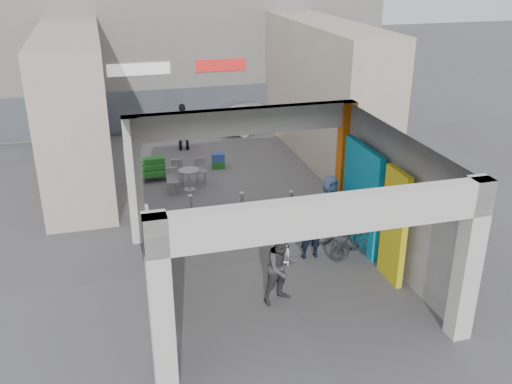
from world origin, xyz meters
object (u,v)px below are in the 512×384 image
object	(u,v)px
man_back_turned	(282,267)
man_elderly	(329,204)
bicycle_front	(343,232)
man_crates	(183,127)
border_collie	(284,255)
bicycle_rear	(356,243)
cafe_set	(185,179)
man_with_dog	(310,227)
produce_stand	(152,172)
white_van	(255,116)

from	to	relation	value
man_back_turned	man_elderly	distance (m)	3.78
bicycle_front	man_crates	bearing A→B (deg)	45.33
border_collie	bicycle_rear	size ratio (longest dim) A/B	0.43
cafe_set	man_with_dog	bearing A→B (deg)	-66.93
cafe_set	man_crates	distance (m)	4.02
produce_stand	man_with_dog	world-z (taller)	man_with_dog
cafe_set	bicycle_rear	xyz separation A→B (m)	(3.50, -5.97, 0.14)
man_back_turned	man_elderly	world-z (taller)	man_back_turned
cafe_set	man_crates	size ratio (longest dim) A/B	0.76
man_back_turned	man_with_dog	bearing A→B (deg)	33.74
border_collie	bicycle_front	xyz separation A→B (m)	(1.80, 0.45, 0.18)
man_with_dog	white_van	world-z (taller)	man_with_dog
cafe_set	border_collie	world-z (taller)	cafe_set
white_van	cafe_set	bearing A→B (deg)	126.64
cafe_set	man_with_dog	distance (m)	6.10
cafe_set	man_crates	xyz separation A→B (m)	(0.59, 3.92, 0.63)
man_back_turned	man_crates	bearing A→B (deg)	73.83
cafe_set	man_back_turned	xyz separation A→B (m)	(1.07, -7.28, 0.56)
border_collie	man_crates	xyz separation A→B (m)	(-1.07, 9.65, 0.68)
man_back_turned	man_crates	size ratio (longest dim) A/B	0.92
produce_stand	man_back_turned	world-z (taller)	man_back_turned
border_collie	man_with_dog	xyz separation A→B (m)	(0.72, 0.14, 0.61)
cafe_set	bicycle_front	size ratio (longest dim) A/B	0.85
man_with_dog	man_crates	size ratio (longest dim) A/B	0.93
produce_stand	white_van	xyz separation A→B (m)	(5.06, 4.84, 0.34)
cafe_set	border_collie	size ratio (longest dim) A/B	2.20
man_crates	bicycle_rear	distance (m)	10.33
man_elderly	man_crates	world-z (taller)	man_crates
man_back_turned	border_collie	bearing A→B (deg)	50.73
man_back_turned	bicycle_front	distance (m)	3.14
white_van	man_back_turned	bearing A→B (deg)	148.77
man_with_dog	man_crates	xyz separation A→B (m)	(-1.79, 9.51, 0.07)
border_collie	white_van	bearing A→B (deg)	78.24
man_back_turned	white_van	size ratio (longest dim) A/B	0.46
man_with_dog	bicycle_front	xyz separation A→B (m)	(1.07, 0.30, -0.43)
man_crates	white_van	world-z (taller)	man_crates
man_elderly	white_van	distance (m)	10.13
cafe_set	bicycle_rear	size ratio (longest dim) A/B	0.95
border_collie	man_with_dog	world-z (taller)	man_with_dog
cafe_set	man_elderly	world-z (taller)	man_elderly
man_elderly	border_collie	bearing A→B (deg)	-158.94
man_back_turned	bicycle_rear	size ratio (longest dim) A/B	1.16
produce_stand	bicycle_rear	distance (m)	8.27
bicycle_front	white_van	bearing A→B (deg)	24.96
white_van	bicycle_rear	bearing A→B (deg)	158.94
border_collie	bicycle_rear	bearing A→B (deg)	-7.52
border_collie	bicycle_rear	world-z (taller)	bicycle_rear
man_with_dog	white_van	bearing A→B (deg)	-100.27
man_with_dog	man_crates	world-z (taller)	man_crates
man_back_turned	white_van	distance (m)	13.41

